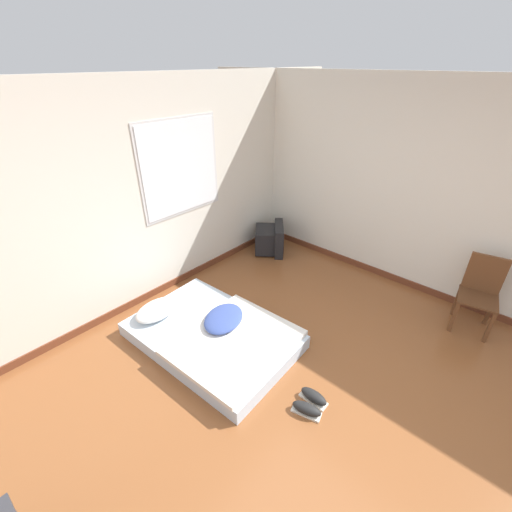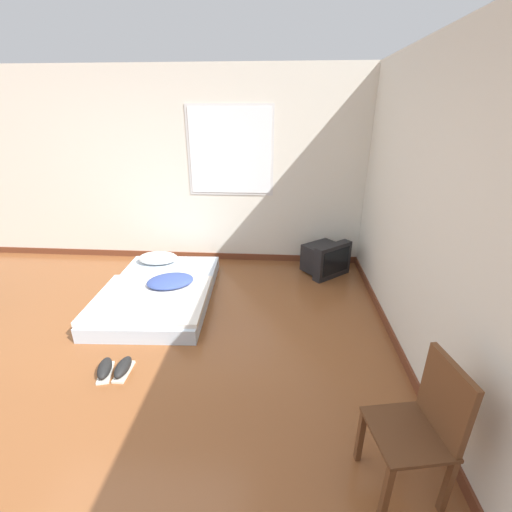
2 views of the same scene
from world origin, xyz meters
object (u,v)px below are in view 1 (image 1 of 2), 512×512
Objects in this scene: crt_tv at (271,239)px; mattress_bed at (212,334)px; sneaker_pair at (310,403)px; wooden_chair at (481,288)px.

mattress_bed is at bearing -157.28° from crt_tv.
mattress_bed reaches higher than sneaker_pair.
crt_tv is at bearing 22.72° from mattress_bed.
mattress_bed is 1.26m from sneaker_pair.
mattress_bed is 2.70× the size of crt_tv.
wooden_chair is at bearing -42.27° from mattress_bed.
crt_tv reaches higher than sneaker_pair.
sneaker_pair is at bearing -88.68° from mattress_bed.
mattress_bed is at bearing 91.32° from sneaker_pair.
sneaker_pair is at bearing -133.35° from crt_tv.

